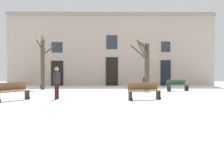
{
  "coord_description": "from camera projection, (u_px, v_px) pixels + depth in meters",
  "views": [
    {
      "loc": [
        -0.2,
        -15.0,
        1.52
      ],
      "look_at": [
        0.0,
        1.64,
        1.19
      ],
      "focal_mm": 37.93,
      "sensor_mm": 36.0,
      "label": 1
    }
  ],
  "objects": [
    {
      "name": "ground_plane",
      "position": [
        112.0,
        94.0,
        15.03
      ],
      "size": [
        32.67,
        32.67,
        0.0
      ],
      "primitive_type": "plane",
      "color": "white"
    },
    {
      "name": "building_facade",
      "position": [
        111.0,
        48.0,
        23.35
      ],
      "size": [
        20.42,
        0.6,
        7.24
      ],
      "color": "tan",
      "rests_on": "ground"
    },
    {
      "name": "tree_foreground",
      "position": [
        43.0,
        62.0,
        18.69
      ],
      "size": [
        1.75,
        1.91,
        4.37
      ],
      "color": "#423326",
      "rests_on": "ground"
    },
    {
      "name": "tree_left_of_center",
      "position": [
        146.0,
        64.0,
        17.63
      ],
      "size": [
        1.45,
        1.07,
        3.84
      ],
      "color": "#423326",
      "rests_on": "ground"
    },
    {
      "name": "streetlamp",
      "position": [
        41.0,
        59.0,
        20.16
      ],
      "size": [
        0.3,
        0.3,
        4.03
      ],
      "color": "black",
      "rests_on": "ground"
    },
    {
      "name": "litter_bin",
      "position": [
        145.0,
        83.0,
        19.76
      ],
      "size": [
        0.44,
        0.44,
        0.92
      ],
      "color": "black",
      "rests_on": "ground"
    },
    {
      "name": "bench_back_to_back_right",
      "position": [
        177.0,
        85.0,
        17.22
      ],
      "size": [
        1.77,
        1.08,
        0.84
      ],
      "rotation": [
        0.0,
        0.0,
        0.4
      ],
      "color": "#2D4C33",
      "rests_on": "ground"
    },
    {
      "name": "bench_back_to_back_left",
      "position": [
        144.0,
        91.0,
        12.17
      ],
      "size": [
        1.78,
        0.95,
        0.89
      ],
      "rotation": [
        0.0,
        0.0,
        0.3
      ],
      "color": "brown",
      "rests_on": "ground"
    },
    {
      "name": "bench_near_center_tree",
      "position": [
        13.0,
        91.0,
        11.79
      ],
      "size": [
        1.39,
        1.58,
        0.93
      ],
      "rotation": [
        0.0,
        0.0,
        0.9
      ],
      "color": "brown",
      "rests_on": "ground"
    },
    {
      "name": "person_by_shop_door",
      "position": [
        57.0,
        81.0,
        12.39
      ],
      "size": [
        0.32,
        0.43,
        1.69
      ],
      "rotation": [
        0.0,
        0.0,
        4.42
      ],
      "color": "#350F0F",
      "rests_on": "ground"
    }
  ]
}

